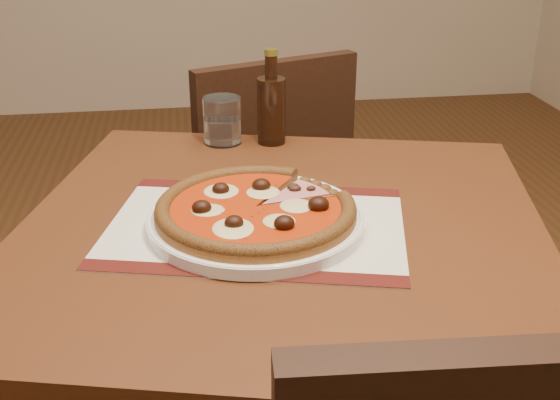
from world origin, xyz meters
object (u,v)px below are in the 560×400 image
object	(u,v)px
table	(282,280)
pizza	(256,208)
plate	(256,220)
water_glass	(222,120)
bottle	(271,107)
chair_far	(258,196)

from	to	relation	value
table	pizza	bearing A→B (deg)	-171.24
plate	water_glass	xyz separation A→B (m)	(-0.02, 0.38, 0.04)
pizza	bottle	world-z (taller)	bottle
chair_far	water_glass	xyz separation A→B (m)	(-0.10, -0.30, 0.30)
pizza	water_glass	size ratio (longest dim) A/B	3.29
plate	pizza	size ratio (longest dim) A/B	1.08
chair_far	plate	world-z (taller)	chair_far
table	plate	size ratio (longest dim) A/B	2.96
plate	pizza	world-z (taller)	pizza
table	water_glass	xyz separation A→B (m)	(-0.06, 0.38, 0.15)
pizza	chair_far	bearing A→B (deg)	83.36
table	bottle	distance (m)	0.40
plate	pizza	bearing A→B (deg)	-142.10
plate	bottle	size ratio (longest dim) A/B	1.75
chair_far	plate	bearing A→B (deg)	62.87
plate	water_glass	world-z (taller)	water_glass
pizza	water_glass	xyz separation A→B (m)	(-0.02, 0.38, 0.02)
chair_far	bottle	distance (m)	0.46
plate	bottle	world-z (taller)	bottle
chair_far	pizza	distance (m)	0.75
table	plate	xyz separation A→B (m)	(-0.04, -0.01, 0.11)
chair_far	plate	xyz separation A→B (m)	(-0.08, -0.68, 0.27)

